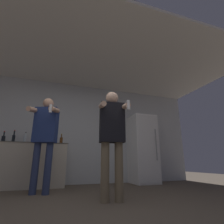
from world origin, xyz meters
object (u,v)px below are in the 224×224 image
(person_man_side, at_px, (45,133))
(person_woman_foreground, at_px, (112,133))
(bottle_clear_vodka, at_px, (33,139))
(bottle_dark_rum, at_px, (14,138))
(bottle_amber_bourbon, at_px, (25,139))
(bottle_red_label, at_px, (61,140))
(refrigerator, at_px, (143,149))
(bottle_tall_gin, at_px, (3,139))

(person_man_side, bearing_deg, person_woman_foreground, -43.37)
(bottle_clear_vodka, bearing_deg, bottle_dark_rum, 180.00)
(bottle_dark_rum, distance_m, person_man_side, 1.18)
(bottle_amber_bourbon, height_order, bottle_clear_vodka, bottle_clear_vodka)
(bottle_red_label, bearing_deg, refrigerator, -3.35)
(bottle_amber_bourbon, bearing_deg, person_woman_foreground, -53.14)
(refrigerator, xyz_separation_m, bottle_dark_rum, (-3.08, 0.12, 0.16))
(bottle_amber_bourbon, bearing_deg, bottle_clear_vodka, -0.00)
(bottle_dark_rum, relative_size, bottle_red_label, 1.12)
(bottle_tall_gin, xyz_separation_m, person_woman_foreground, (1.83, -1.88, -0.07))
(refrigerator, height_order, person_man_side, refrigerator)
(bottle_red_label, xyz_separation_m, person_woman_foreground, (0.63, -1.88, -0.08))
(bottle_amber_bourbon, xyz_separation_m, person_woman_foreground, (1.41, -1.88, -0.08))
(bottle_amber_bourbon, xyz_separation_m, person_man_side, (0.45, -0.97, 0.00))
(bottle_dark_rum, bearing_deg, bottle_tall_gin, 180.00)
(bottle_clear_vodka, distance_m, bottle_tall_gin, 0.58)
(refrigerator, height_order, bottle_dark_rum, refrigerator)
(refrigerator, height_order, bottle_clear_vodka, refrigerator)
(bottle_tall_gin, bearing_deg, bottle_clear_vodka, -0.00)
(bottle_amber_bourbon, distance_m, person_man_side, 1.07)
(bottle_dark_rum, bearing_deg, person_man_side, -55.19)
(bottle_amber_bourbon, xyz_separation_m, bottle_tall_gin, (-0.42, 0.00, -0.01))
(bottle_amber_bourbon, distance_m, bottle_red_label, 0.78)
(bottle_dark_rum, xyz_separation_m, person_man_side, (0.67, -0.97, -0.00))
(person_man_side, bearing_deg, bottle_amber_bourbon, 114.67)
(bottle_amber_bourbon, distance_m, bottle_clear_vodka, 0.16)
(bottle_dark_rum, distance_m, person_woman_foreground, 2.50)
(person_woman_foreground, bearing_deg, bottle_amber_bourbon, 126.86)
(bottle_dark_rum, height_order, bottle_clear_vodka, bottle_dark_rum)
(refrigerator, xyz_separation_m, bottle_red_label, (-2.08, 0.12, 0.15))
(refrigerator, bearing_deg, bottle_dark_rum, 177.74)
(bottle_tall_gin, distance_m, person_woman_foreground, 2.63)
(bottle_dark_rum, relative_size, person_man_side, 0.17)
(bottle_amber_bourbon, distance_m, person_woman_foreground, 2.35)
(person_woman_foreground, bearing_deg, refrigerator, 50.69)
(bottle_amber_bourbon, bearing_deg, refrigerator, -2.44)
(refrigerator, distance_m, bottle_dark_rum, 3.09)
(refrigerator, relative_size, bottle_dark_rum, 6.08)
(bottle_red_label, bearing_deg, person_woman_foreground, -71.36)
(bottle_dark_rum, height_order, person_man_side, person_man_side)
(refrigerator, distance_m, person_man_side, 2.56)
(bottle_amber_bourbon, relative_size, bottle_red_label, 0.99)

